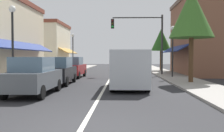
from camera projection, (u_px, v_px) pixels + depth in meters
ground_plane at (112, 76)px, 24.11m from camera, size 80.00×80.00×0.00m
sidewalk_left at (54, 75)px, 24.33m from camera, size 2.60×56.00×0.12m
sidewalk_right at (170, 75)px, 23.88m from camera, size 2.60×56.00×0.12m
lane_center_stripe at (112, 76)px, 24.11m from camera, size 0.14×52.00×0.01m
storefront_right_block at (201, 36)px, 25.61m from camera, size 5.59×10.20×7.70m
storefront_far_left at (49, 47)px, 34.35m from camera, size 5.64×8.20×6.29m
parked_car_nearest_left at (33, 76)px, 11.82m from camera, size 1.79×4.10×1.77m
parked_car_second_left at (58, 71)px, 16.45m from camera, size 1.83×4.12×1.77m
parked_car_third_left at (72, 67)px, 21.72m from camera, size 1.87×4.15×1.77m
van_in_lane at (129, 68)px, 14.37m from camera, size 2.02×5.19×2.12m
traffic_signal_mast_arm at (144, 34)px, 24.36m from camera, size 4.97×0.50×5.79m
street_lamp_left_near at (13, 33)px, 13.48m from camera, size 0.36×0.36×4.48m
street_lamp_right_mid at (173, 43)px, 21.11m from camera, size 0.36×0.36×4.34m
street_lamp_left_far at (73, 46)px, 31.01m from camera, size 0.36×0.36×4.59m
tree_right_near at (191, 14)px, 16.63m from camera, size 2.89×2.89×6.21m
tree_right_far at (161, 40)px, 31.49m from camera, size 2.47×2.47×5.28m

